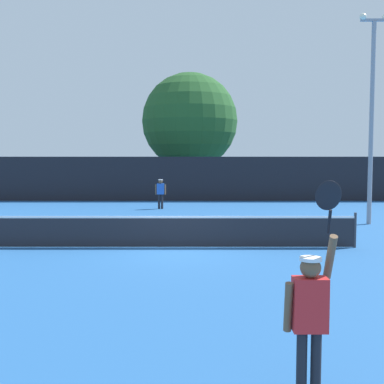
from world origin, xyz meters
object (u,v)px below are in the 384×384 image
object	(u,v)px
tennis_ball	(195,232)
large_tree	(188,121)
player_serving	(309,306)
parked_car_near	(71,184)
parked_car_mid	(214,182)
player_receiving	(159,191)
light_pole	(370,106)
parked_car_far	(316,183)

from	to	relation	value
tennis_ball	large_tree	size ratio (longest dim) A/B	0.01
player_serving	tennis_ball	bearing A→B (deg)	95.46
player_serving	parked_car_near	size ratio (longest dim) A/B	0.59
player_serving	parked_car_mid	bearing A→B (deg)	89.10
large_tree	player_receiving	bearing A→B (deg)	-98.17
large_tree	parked_car_mid	xyz separation A→B (m)	(2.01, 2.27, -4.62)
parked_car_mid	tennis_ball	bearing A→B (deg)	-92.05
player_receiving	parked_car_near	size ratio (longest dim) A/B	0.37
player_receiving	large_tree	xyz separation A→B (m)	(1.50, 10.45, 4.45)
light_pole	parked_car_far	distance (m)	17.72
tennis_ball	parked_car_far	bearing A→B (deg)	63.86
parked_car_mid	parked_car_far	xyz separation A→B (m)	(7.82, -1.36, 0.00)
player_serving	parked_car_near	bearing A→B (deg)	108.65
large_tree	parked_car_far	world-z (taller)	large_tree
player_serving	large_tree	world-z (taller)	large_tree
player_receiving	parked_car_near	bearing A→B (deg)	-54.45
light_pole	large_tree	world-z (taller)	large_tree
light_pole	large_tree	distance (m)	17.81
player_receiving	parked_car_far	size ratio (longest dim) A/B	0.36
large_tree	player_serving	bearing A→B (deg)	-87.20
parked_car_near	parked_car_far	distance (m)	18.50
parked_car_near	tennis_ball	bearing A→B (deg)	-64.66
light_pole	parked_car_mid	distance (m)	19.65
parked_car_mid	parked_car_far	distance (m)	7.94
light_pole	parked_car_near	size ratio (longest dim) A/B	2.00
player_serving	parked_car_near	distance (m)	31.59
tennis_ball	parked_car_far	distance (m)	21.55
player_receiving	tennis_ball	bearing A→B (deg)	103.03
player_receiving	large_tree	size ratio (longest dim) A/B	0.17
tennis_ball	light_pole	bearing A→B (deg)	17.50
player_serving	parked_car_near	world-z (taller)	player_serving
tennis_ball	parked_car_mid	bearing A→B (deg)	85.40
light_pole	parked_car_near	world-z (taller)	light_pole
tennis_ball	large_tree	bearing A→B (deg)	91.06
light_pole	parked_car_far	bearing A→B (deg)	82.04
tennis_ball	light_pole	size ratio (longest dim) A/B	0.01
player_serving	parked_car_far	distance (m)	32.44
player_receiving	light_pole	world-z (taller)	light_pole
large_tree	parked_car_mid	bearing A→B (deg)	48.58
player_serving	parked_car_mid	world-z (taller)	player_serving
large_tree	parked_car_near	distance (m)	9.78
tennis_ball	large_tree	xyz separation A→B (m)	(-0.34, 18.41, 5.36)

